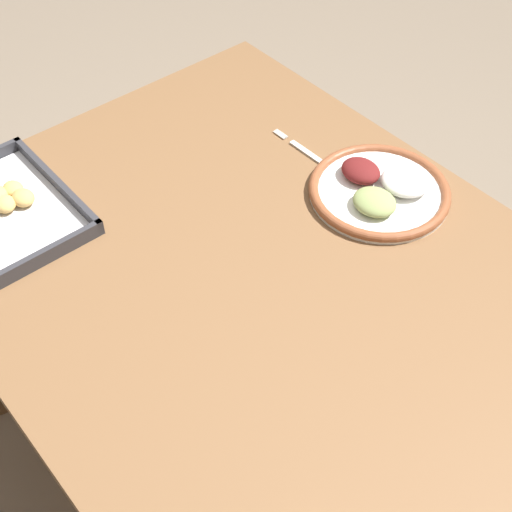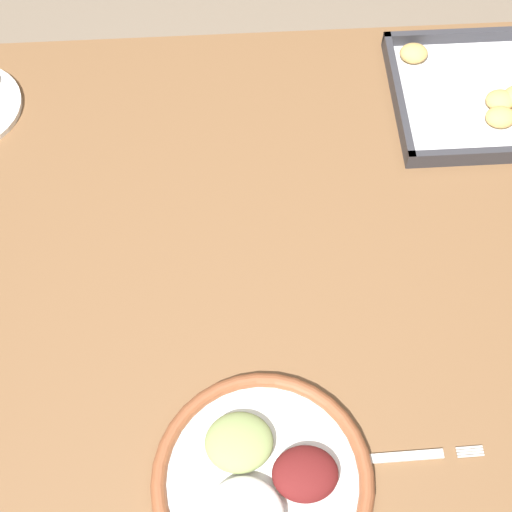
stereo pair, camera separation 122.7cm
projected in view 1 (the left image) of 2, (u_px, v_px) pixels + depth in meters
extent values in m
plane|color=#7A6B59|center=(255.00, 455.00, 1.83)|extent=(8.00, 8.00, 0.00)
cube|color=brown|center=(254.00, 271.00, 1.30)|extent=(1.21, 0.96, 0.03)
cylinder|color=brown|center=(244.00, 173.00, 2.05)|extent=(0.06, 0.06, 0.70)
cylinder|color=white|center=(379.00, 193.00, 1.42)|extent=(0.28, 0.28, 0.01)
torus|color=brown|center=(379.00, 190.00, 1.41)|extent=(0.28, 0.28, 0.02)
ellipsoid|color=white|center=(406.00, 180.00, 1.41)|extent=(0.10, 0.10, 0.03)
ellipsoid|color=maroon|center=(361.00, 171.00, 1.43)|extent=(0.08, 0.07, 0.03)
ellipsoid|color=#8C9E5B|center=(375.00, 202.00, 1.37)|extent=(0.09, 0.08, 0.03)
cube|color=silver|center=(316.00, 159.00, 1.49)|extent=(0.15, 0.01, 0.00)
cylinder|color=silver|center=(282.00, 133.00, 1.55)|extent=(0.04, 0.00, 0.00)
cylinder|color=silver|center=(281.00, 134.00, 1.55)|extent=(0.04, 0.00, 0.00)
cylinder|color=silver|center=(280.00, 135.00, 1.55)|extent=(0.04, 0.00, 0.00)
cylinder|color=silver|center=(279.00, 135.00, 1.55)|extent=(0.04, 0.00, 0.00)
cube|color=#333338|center=(57.00, 183.00, 1.42)|extent=(0.33, 0.01, 0.03)
cube|color=#333338|center=(37.00, 259.00, 1.28)|extent=(0.01, 0.27, 0.03)
ellipsoid|color=tan|center=(13.00, 189.00, 1.40)|extent=(0.05, 0.04, 0.02)
ellipsoid|color=tan|center=(4.00, 204.00, 1.37)|extent=(0.05, 0.04, 0.03)
ellipsoid|color=tan|center=(23.00, 198.00, 1.38)|extent=(0.05, 0.04, 0.03)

